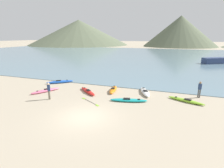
{
  "coord_description": "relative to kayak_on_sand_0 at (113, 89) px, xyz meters",
  "views": [
    {
      "loc": [
        6.13,
        -10.95,
        6.07
      ],
      "look_at": [
        -0.65,
        8.04,
        0.5
      ],
      "focal_mm": 28.0,
      "sensor_mm": 36.0,
      "label": 1
    }
  ],
  "objects": [
    {
      "name": "ground_plane",
      "position": [
        0.12,
        -6.97,
        -0.18
      ],
      "size": [
        400.0,
        400.0,
        0.0
      ],
      "primitive_type": "plane",
      "color": "tan"
    },
    {
      "name": "bay_water",
      "position": [
        0.12,
        36.6,
        -0.15
      ],
      "size": [
        160.0,
        70.0,
        0.06
      ],
      "primitive_type": "cube",
      "color": "slate",
      "rests_on": "ground_plane"
    },
    {
      "name": "far_hill_left",
      "position": [
        -58.19,
        93.86,
        8.21
      ],
      "size": [
        68.24,
        68.24,
        16.78
      ],
      "primitive_type": "cone",
      "color": "#5B664C",
      "rests_on": "ground_plane"
    },
    {
      "name": "far_hill_midleft",
      "position": [
        7.97,
        96.64,
        8.57
      ],
      "size": [
        42.33,
        42.33,
        17.5
      ],
      "primitive_type": "cone",
      "color": "#5B664C",
      "rests_on": "ground_plane"
    },
    {
      "name": "kayak_on_sand_0",
      "position": [
        0.0,
        0.0,
        0.0
      ],
      "size": [
        1.14,
        2.99,
        0.4
      ],
      "color": "orange",
      "rests_on": "ground_plane"
    },
    {
      "name": "kayak_on_sand_1",
      "position": [
        -7.03,
        -2.86,
        -0.03
      ],
      "size": [
        2.01,
        3.16,
        0.35
      ],
      "color": "#E5668C",
      "rests_on": "ground_plane"
    },
    {
      "name": "kayak_on_sand_2",
      "position": [
        7.63,
        -0.85,
        -0.05
      ],
      "size": [
        3.42,
        1.86,
        0.3
      ],
      "color": "#8CCC2D",
      "rests_on": "ground_plane"
    },
    {
      "name": "kayak_on_sand_3",
      "position": [
        -2.51,
        -1.44,
        -0.03
      ],
      "size": [
        3.01,
        2.67,
        0.34
      ],
      "color": "red",
      "rests_on": "ground_plane"
    },
    {
      "name": "kayak_on_sand_4",
      "position": [
        2.46,
        -2.59,
        -0.05
      ],
      "size": [
        3.62,
        1.56,
        0.3
      ],
      "color": "teal",
      "rests_on": "ground_plane"
    },
    {
      "name": "kayak_on_sand_5",
      "position": [
        -7.84,
        0.87,
        -0.0
      ],
      "size": [
        3.07,
        2.61,
        0.4
      ],
      "color": "blue",
      "rests_on": "ground_plane"
    },
    {
      "name": "kayak_on_sand_6",
      "position": [
        3.54,
        0.38,
        -0.01
      ],
      "size": [
        1.88,
        3.36,
        0.38
      ],
      "color": "white",
      "rests_on": "ground_plane"
    },
    {
      "name": "person_near_foreground",
      "position": [
        -5.06,
        -4.65,
        0.8
      ],
      "size": [
        0.35,
        0.29,
        1.71
      ],
      "color": "gray",
      "rests_on": "ground_plane"
    },
    {
      "name": "person_near_waterline",
      "position": [
        8.92,
        0.88,
        0.79
      ],
      "size": [
        0.34,
        0.25,
        1.69
      ],
      "color": "#4C4C4C",
      "rests_on": "ground_plane"
    },
    {
      "name": "moored_boat_2",
      "position": [
        14.88,
        26.95,
        0.52
      ],
      "size": [
        5.68,
        4.44,
        1.28
      ],
      "color": "navy",
      "rests_on": "bay_water"
    },
    {
      "name": "loose_paddle",
      "position": [
        -0.96,
        -3.94,
        -0.16
      ],
      "size": [
        2.48,
        1.58,
        0.03
      ],
      "color": "black",
      "rests_on": "ground_plane"
    }
  ]
}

